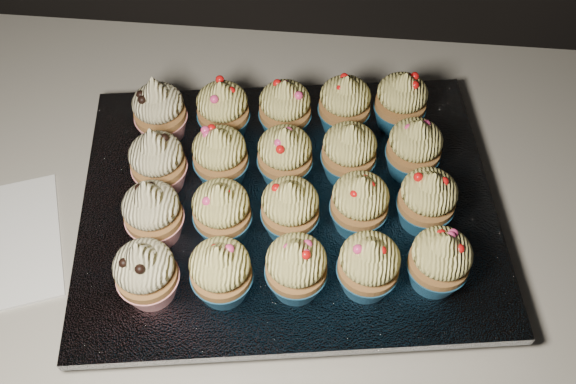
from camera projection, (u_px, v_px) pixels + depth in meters
The scene contains 24 objects.
cabinet at pixel (228, 343), 1.16m from camera, with size 2.40×0.60×0.86m, color black.
worktop at pixel (200, 200), 0.80m from camera, with size 2.44×0.64×0.04m, color beige.
baking_tray at pixel (288, 212), 0.75m from camera, with size 0.43×0.33×0.02m, color black.
foil_lining at pixel (288, 203), 0.73m from camera, with size 0.47×0.36×0.01m, color silver.
cupcake_0 at pixel (146, 272), 0.63m from camera, with size 0.06×0.06×0.10m.
cupcake_1 at pixel (221, 272), 0.63m from camera, with size 0.06×0.06×0.08m.
cupcake_2 at pixel (296, 268), 0.63m from camera, with size 0.06×0.06×0.08m.
cupcake_3 at pixel (368, 266), 0.64m from camera, with size 0.06×0.06×0.08m.
cupcake_4 at pixel (439, 261), 0.64m from camera, with size 0.06×0.06×0.08m.
cupcake_5 at pixel (153, 212), 0.67m from camera, with size 0.06×0.06×0.10m.
cupcake_6 at pixel (222, 211), 0.67m from camera, with size 0.06×0.06×0.08m.
cupcake_7 at pixel (290, 209), 0.68m from camera, with size 0.06×0.06×0.08m.
cupcake_8 at pixel (359, 204), 0.68m from camera, with size 0.06×0.06×0.08m.
cupcake_9 at pixel (427, 200), 0.68m from camera, with size 0.06×0.06×0.08m.
cupcake_10 at pixel (158, 161), 0.71m from camera, with size 0.06×0.06×0.10m.
cupcake_11 at pixel (220, 156), 0.72m from camera, with size 0.06×0.06×0.08m.
cupcake_12 at pixel (285, 156), 0.72m from camera, with size 0.06×0.06×0.08m.
cupcake_13 at pixel (349, 153), 0.72m from camera, with size 0.06×0.06×0.08m.
cupcake_14 at pixel (414, 149), 0.72m from camera, with size 0.06×0.06×0.08m.
cupcake_15 at pixel (159, 111), 0.76m from camera, with size 0.06×0.06×0.10m.
cupcake_16 at pixel (223, 110), 0.76m from camera, with size 0.06×0.06×0.08m.
cupcake_17 at pixel (285, 109), 0.76m from camera, with size 0.06×0.06×0.08m.
cupcake_18 at pixel (345, 105), 0.76m from camera, with size 0.06×0.06×0.08m.
cupcake_19 at pixel (401, 102), 0.77m from camera, with size 0.06×0.06×0.08m.
Camera 1 is at (0.15, 1.25, 1.53)m, focal length 40.00 mm.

